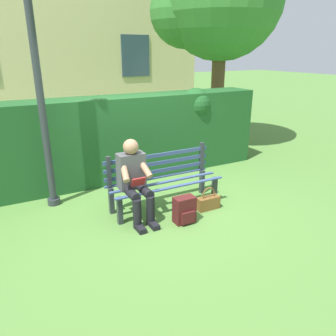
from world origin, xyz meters
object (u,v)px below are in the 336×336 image
Objects in this scene: handbag at (208,202)px; lamp_post at (36,64)px; park_bench at (162,179)px; backpack at (184,210)px; person_seated at (135,179)px; tree at (216,1)px.

lamp_post is at bearing -31.95° from handbag.
lamp_post is (2.07, -1.29, 2.02)m from handbag.
park_bench reaches higher than handbag.
park_bench is at bearing -88.37° from backpack.
park_bench is at bearing -160.56° from person_seated.
handbag is at bearing 139.28° from park_bench.
tree is at bearing -136.08° from park_bench.
backpack is 1.06× the size of handbag.
person_seated reaches higher than backpack.
tree reaches higher than handbag.
person_seated is 0.83m from backpack.
handbag is at bearing 54.99° from tree.
tree is 5.28m from backpack.
backpack is 2.88m from lamp_post.
tree is 12.64× the size of backpack.
lamp_post is at bearing -43.64° from backpack.
backpack is (2.68, 3.24, -3.19)m from tree.
lamp_post is (4.21, 1.78, -1.25)m from tree.
backpack is (-0.02, 0.65, -0.25)m from park_bench.
park_bench is 0.36× the size of tree.
backpack is at bearing 91.63° from park_bench.
handbag is (-0.55, 0.47, -0.33)m from park_bench.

